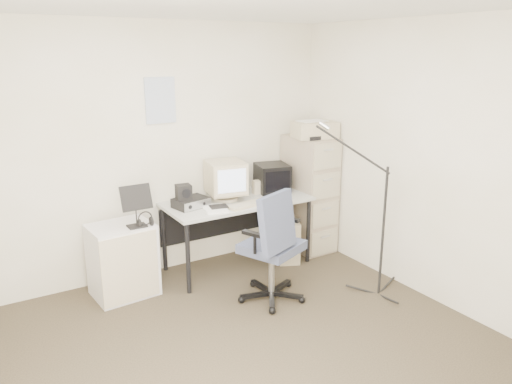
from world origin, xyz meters
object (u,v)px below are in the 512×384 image
desk (238,233)px  office_chair (272,244)px  filing_cabinet (309,194)px  side_cart (123,260)px

desk → office_chair: size_ratio=1.40×
filing_cabinet → office_chair: filing_cabinet is taller
filing_cabinet → side_cart: filing_cabinet is taller
side_cart → desk: bearing=-4.4°
filing_cabinet → office_chair: bearing=-141.6°
filing_cabinet → office_chair: size_ratio=1.21×
filing_cabinet → side_cart: size_ratio=1.89×
desk → office_chair: bearing=-97.0°
office_chair → side_cart: bearing=122.2°
filing_cabinet → desk: (-0.95, -0.03, -0.29)m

